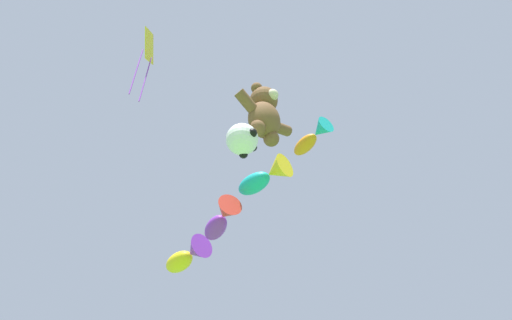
# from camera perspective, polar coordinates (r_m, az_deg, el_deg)

# --- Properties ---
(teddy_bear_kite) EXTENTS (2.10, 0.93, 2.13)m
(teddy_bear_kite) POSITION_cam_1_polar(r_m,az_deg,el_deg) (13.91, 0.95, 5.33)
(teddy_bear_kite) COLOR brown
(soccer_ball_kite) EXTENTS (0.89, 0.88, 0.82)m
(soccer_ball_kite) POSITION_cam_1_polar(r_m,az_deg,el_deg) (12.31, -1.57, 2.35)
(soccer_ball_kite) COLOR white
(fish_kite_tangerine) EXTENTS (0.87, 1.70, 0.64)m
(fish_kite_tangerine) POSITION_cam_1_polar(r_m,az_deg,el_deg) (16.70, 6.51, 2.60)
(fish_kite_tangerine) COLOR orange
(fish_kite_teal) EXTENTS (1.02, 2.27, 0.97)m
(fish_kite_teal) POSITION_cam_1_polar(r_m,az_deg,el_deg) (18.62, 1.06, -1.94)
(fish_kite_teal) COLOR #19ADB2
(fish_kite_violet) EXTENTS (1.62, 2.41, 0.96)m
(fish_kite_violet) POSITION_cam_1_polar(r_m,az_deg,el_deg) (19.37, -4.03, -6.79)
(fish_kite_violet) COLOR purple
(fish_kite_goldfin) EXTENTS (1.14, 2.38, 1.10)m
(fish_kite_goldfin) POSITION_cam_1_polar(r_m,az_deg,el_deg) (21.64, -7.85, -10.82)
(fish_kite_goldfin) COLOR yellow
(diamond_kite) EXTENTS (0.94, 0.89, 3.06)m
(diamond_kite) POSITION_cam_1_polar(r_m,az_deg,el_deg) (14.77, -12.26, 12.08)
(diamond_kite) COLOR yellow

